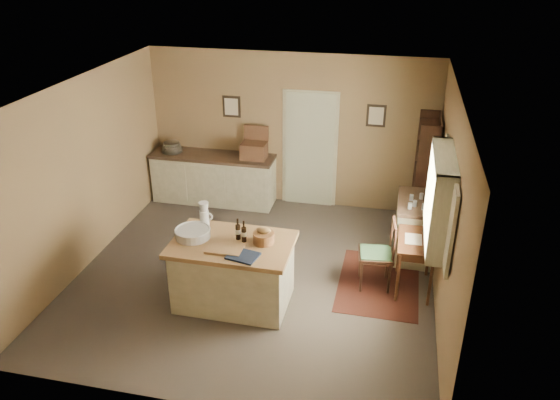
# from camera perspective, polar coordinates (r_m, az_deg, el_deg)

# --- Properties ---
(ground) EXTENTS (5.00, 5.00, 0.00)m
(ground) POSITION_cam_1_polar(r_m,az_deg,el_deg) (7.96, -2.56, -7.73)
(ground) COLOR brown
(ground) RESTS_ON ground
(wall_back) EXTENTS (5.00, 0.10, 2.70)m
(wall_back) POSITION_cam_1_polar(r_m,az_deg,el_deg) (9.57, 1.11, 7.26)
(wall_back) COLOR brown
(wall_back) RESTS_ON ground
(wall_front) EXTENTS (5.00, 0.10, 2.70)m
(wall_front) POSITION_cam_1_polar(r_m,az_deg,el_deg) (5.25, -9.88, -10.12)
(wall_front) COLOR brown
(wall_front) RESTS_ON ground
(wall_left) EXTENTS (0.10, 5.00, 2.70)m
(wall_left) POSITION_cam_1_polar(r_m,az_deg,el_deg) (8.27, -19.77, 2.61)
(wall_left) COLOR brown
(wall_left) RESTS_ON ground
(wall_right) EXTENTS (0.10, 5.00, 2.70)m
(wall_right) POSITION_cam_1_polar(r_m,az_deg,el_deg) (7.12, 17.06, -0.73)
(wall_right) COLOR brown
(wall_right) RESTS_ON ground
(ceiling) EXTENTS (5.00, 5.00, 0.00)m
(ceiling) POSITION_cam_1_polar(r_m,az_deg,el_deg) (6.85, -3.01, 11.44)
(ceiling) COLOR silver
(ceiling) RESTS_ON wall_back
(door) EXTENTS (0.97, 0.06, 2.11)m
(door) POSITION_cam_1_polar(r_m,az_deg,el_deg) (9.58, 3.12, 5.38)
(door) COLOR beige
(door) RESTS_ON ground
(framed_prints) EXTENTS (2.82, 0.02, 0.38)m
(framed_prints) POSITION_cam_1_polar(r_m,az_deg,el_deg) (9.40, 2.31, 9.27)
(framed_prints) COLOR black
(framed_prints) RESTS_ON ground
(window) EXTENTS (0.25, 1.99, 1.12)m
(window) POSITION_cam_1_polar(r_m,az_deg,el_deg) (6.85, 16.72, 0.10)
(window) COLOR beige
(window) RESTS_ON ground
(work_island) EXTENTS (1.55, 1.02, 1.20)m
(work_island) POSITION_cam_1_polar(r_m,az_deg,el_deg) (7.18, -4.97, -7.36)
(work_island) COLOR beige
(work_island) RESTS_ON ground
(sideboard) EXTENTS (2.22, 0.63, 1.18)m
(sideboard) POSITION_cam_1_polar(r_m,az_deg,el_deg) (9.94, -6.88, 2.45)
(sideboard) COLOR beige
(sideboard) RESTS_ON ground
(rug) EXTENTS (1.12, 1.61, 0.01)m
(rug) POSITION_cam_1_polar(r_m,az_deg,el_deg) (7.88, 10.26, -8.53)
(rug) COLOR #411A14
(rug) RESTS_ON ground
(writing_desk) EXTENTS (0.49, 0.81, 0.82)m
(writing_desk) POSITION_cam_1_polar(r_m,az_deg,el_deg) (7.55, 14.06, -4.71)
(writing_desk) COLOR #371D0F
(writing_desk) RESTS_ON ground
(desk_chair) EXTENTS (0.51, 0.51, 0.99)m
(desk_chair) POSITION_cam_1_polar(r_m,az_deg,el_deg) (7.58, 9.97, -5.63)
(desk_chair) COLOR black
(desk_chair) RESTS_ON ground
(right_cabinet) EXTENTS (0.56, 1.00, 0.99)m
(right_cabinet) POSITION_cam_1_polar(r_m,az_deg,el_deg) (8.45, 13.88, -2.79)
(right_cabinet) COLOR beige
(right_cabinet) RESTS_ON ground
(shelving_unit) EXTENTS (0.32, 0.85, 1.89)m
(shelving_unit) POSITION_cam_1_polar(r_m,az_deg,el_deg) (9.10, 15.12, 2.59)
(shelving_unit) COLOR black
(shelving_unit) RESTS_ON ground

